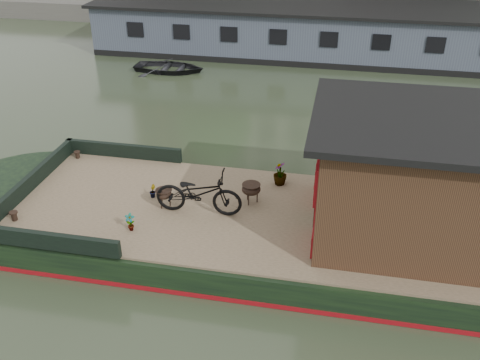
% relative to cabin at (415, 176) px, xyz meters
% --- Properties ---
extents(ground, '(120.00, 120.00, 0.00)m').
position_rel_cabin_xyz_m(ground, '(-2.19, 0.00, -1.88)').
color(ground, '#273220').
rests_on(ground, ground).
extents(houseboat_hull, '(14.01, 4.02, 0.60)m').
position_rel_cabin_xyz_m(houseboat_hull, '(-3.52, 0.00, -1.60)').
color(houseboat_hull, black).
rests_on(houseboat_hull, ground).
extents(houseboat_deck, '(11.80, 3.80, 0.05)m').
position_rel_cabin_xyz_m(houseboat_deck, '(-2.19, 0.00, -1.25)').
color(houseboat_deck, '#816B50').
rests_on(houseboat_deck, houseboat_hull).
extents(bow_bulwark, '(3.00, 4.00, 0.35)m').
position_rel_cabin_xyz_m(bow_bulwark, '(-7.25, 0.00, -1.05)').
color(bow_bulwark, black).
rests_on(bow_bulwark, houseboat_deck).
extents(cabin, '(4.00, 3.50, 2.42)m').
position_rel_cabin_xyz_m(cabin, '(0.00, 0.00, 0.00)').
color(cabin, black).
rests_on(cabin, houseboat_deck).
extents(bicycle, '(1.82, 0.69, 0.94)m').
position_rel_cabin_xyz_m(bicycle, '(-4.17, -0.16, -0.76)').
color(bicycle, black).
rests_on(bicycle, houseboat_deck).
extents(potted_plant_a, '(0.22, 0.17, 0.38)m').
position_rel_cabin_xyz_m(potted_plant_a, '(-5.33, -1.05, -1.04)').
color(potted_plant_a, maroon).
rests_on(potted_plant_a, houseboat_deck).
extents(potted_plant_b, '(0.17, 0.19, 0.29)m').
position_rel_cabin_xyz_m(potted_plant_b, '(-5.33, 0.24, -1.08)').
color(potted_plant_b, brown).
rests_on(potted_plant_b, houseboat_deck).
extents(potted_plant_d, '(0.36, 0.36, 0.56)m').
position_rel_cabin_xyz_m(potted_plant_d, '(-2.68, 1.35, -0.95)').
color(potted_plant_d, brown).
rests_on(potted_plant_d, houseboat_deck).
extents(brazier_front, '(0.48, 0.48, 0.45)m').
position_rel_cabin_xyz_m(brazier_front, '(-3.18, 0.44, -1.00)').
color(brazier_front, black).
rests_on(brazier_front, houseboat_deck).
extents(brazier_rear, '(0.42, 0.42, 0.40)m').
position_rel_cabin_xyz_m(brazier_rear, '(-4.96, -0.06, -1.03)').
color(brazier_rear, black).
rests_on(brazier_rear, houseboat_deck).
extents(bollard_port, '(0.16, 0.16, 0.18)m').
position_rel_cabin_xyz_m(bollard_port, '(-7.79, 1.64, -1.14)').
color(bollard_port, black).
rests_on(bollard_port, houseboat_deck).
extents(bollard_stbd, '(0.17, 0.17, 0.19)m').
position_rel_cabin_xyz_m(bollard_stbd, '(-7.79, -1.18, -1.13)').
color(bollard_stbd, black).
rests_on(bollard_stbd, houseboat_deck).
extents(dinghy, '(2.80, 2.01, 0.58)m').
position_rel_cabin_xyz_m(dinghy, '(-8.30, 10.50, -1.59)').
color(dinghy, black).
rests_on(dinghy, ground).
extents(far_houseboat, '(20.40, 4.40, 2.11)m').
position_rel_cabin_xyz_m(far_houseboat, '(-2.19, 14.00, -0.91)').
color(far_houseboat, '#434C5A').
rests_on(far_houseboat, ground).
extents(quay, '(60.00, 6.00, 0.90)m').
position_rel_cabin_xyz_m(quay, '(-2.19, 20.50, -1.43)').
color(quay, '#47443F').
rests_on(quay, ground).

